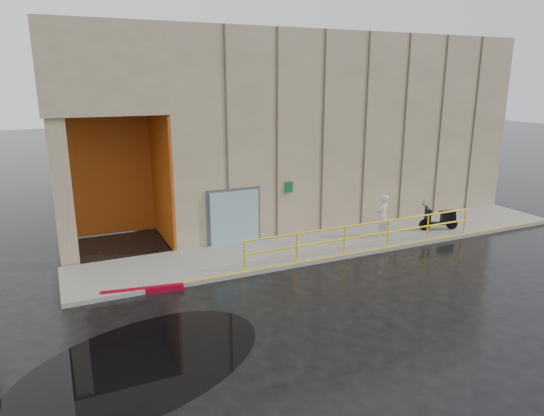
{
  "coord_description": "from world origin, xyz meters",
  "views": [
    {
      "loc": [
        -5.82,
        -10.55,
        6.14
      ],
      "look_at": [
        0.42,
        3.0,
        2.19
      ],
      "focal_mm": 32.0,
      "sensor_mm": 36.0,
      "label": 1
    }
  ],
  "objects": [
    {
      "name": "guardrail",
      "position": [
        4.25,
        3.15,
        0.68
      ],
      "size": [
        9.56,
        0.06,
        1.03
      ],
      "color": "yellow",
      "rests_on": "sidewalk"
    },
    {
      "name": "scooter",
      "position": [
        8.44,
        3.95,
        0.87
      ],
      "size": [
        1.67,
        0.99,
        1.26
      ],
      "rotation": [
        0.0,
        0.0,
        -0.32
      ],
      "color": "black",
      "rests_on": "sidewalk"
    },
    {
      "name": "puddle",
      "position": [
        -4.45,
        -0.61,
        0.0
      ],
      "size": [
        7.0,
        5.68,
        0.01
      ],
      "primitive_type": "cube",
      "rotation": [
        0.0,
        0.0,
        0.37
      ],
      "color": "black",
      "rests_on": "ground"
    },
    {
      "name": "red_curb",
      "position": [
        -3.77,
        3.1,
        0.09
      ],
      "size": [
        2.4,
        0.56,
        0.18
      ],
      "primitive_type": "cube",
      "rotation": [
        0.0,
        0.0,
        -0.16
      ],
      "color": "maroon",
      "rests_on": "ground"
    },
    {
      "name": "sidewalk",
      "position": [
        4.0,
        4.5,
        0.07
      ],
      "size": [
        20.0,
        3.0,
        0.15
      ],
      "primitive_type": "cube",
      "color": "gray",
      "rests_on": "ground"
    },
    {
      "name": "ground",
      "position": [
        0.0,
        0.0,
        0.0
      ],
      "size": [
        120.0,
        120.0,
        0.0
      ],
      "primitive_type": "plane",
      "color": "black",
      "rests_on": "ground"
    },
    {
      "name": "building",
      "position": [
        5.1,
        10.98,
        4.21
      ],
      "size": [
        20.0,
        10.17,
        8.0
      ],
      "color": "gray",
      "rests_on": "ground"
    },
    {
      "name": "person",
      "position": [
        5.78,
        4.24,
        0.99
      ],
      "size": [
        0.72,
        0.6,
        1.69
      ],
      "primitive_type": "imported",
      "rotation": [
        0.0,
        0.0,
        3.52
      ],
      "color": "silver",
      "rests_on": "sidewalk"
    }
  ]
}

